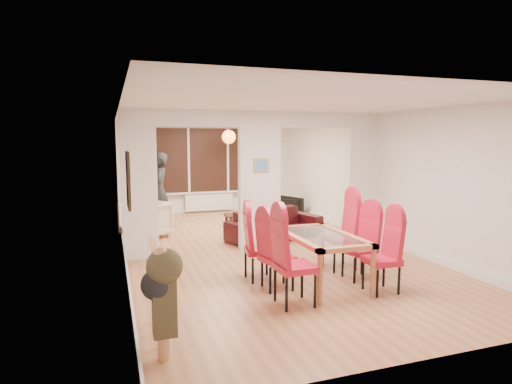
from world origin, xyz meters
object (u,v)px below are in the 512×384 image
dining_chair_la (295,260)px  bottle (244,208)px  dining_table (321,259)px  dining_chair_lb (277,253)px  coffee_table (247,218)px  television (290,206)px  armchair (146,220)px  dining_chair_ra (382,255)px  sofa (275,224)px  dining_chair_rb (359,245)px  dining_chair_lc (260,245)px  person (159,191)px  bowl (248,212)px  dining_chair_rc (340,234)px

dining_chair_la → bottle: bearing=79.4°
dining_table → bottle: dining_table is taller
dining_chair_lb → coffee_table: (1.04, 4.65, -0.39)m
television → armchair: bearing=89.9°
dining_chair_lb → coffee_table: bearing=65.2°
dining_chair_ra → sofa: 3.47m
television → dining_chair_rb: bearing=145.8°
dining_chair_la → armchair: size_ratio=1.36×
sofa → coffee_table: sofa is taller
dining_chair_lb → dining_chair_lc: dining_chair_lc is taller
person → bowl: size_ratio=7.57×
dining_chair_rc → dining_chair_lc: bearing=-172.9°
dining_chair_la → bottle: 5.34m
dining_chair_lc → sofa: dining_chair_lc is taller
dining_chair_rb → dining_chair_rc: 0.55m
dining_chair_rb → dining_chair_ra: bearing=-104.0°
dining_chair_lb → television: size_ratio=1.17×
person → coffee_table: (2.14, -0.03, -0.77)m
dining_chair_lc → television: dining_chair_lc is taller
dining_chair_la → television: 6.54m
dining_chair_la → dining_table: bearing=41.2°
dining_chair_lc → person: size_ratio=0.59×
dining_chair_rc → coffee_table: (-0.25, 4.10, -0.45)m
dining_chair_ra → coffee_table: size_ratio=0.97×
dining_table → sofa: bearing=81.6°
dining_chair_lb → person: size_ratio=0.58×
dining_chair_rb → dining_chair_rc: size_ratio=0.90×
dining_chair_lb → bottle: size_ratio=3.72×
dining_chair_rb → dining_chair_lc: bearing=149.4°
dining_chair_lb → dining_chair_lc: size_ratio=0.97×
sofa → person: bearing=121.0°
dining_chair_la → sofa: (1.10, 3.49, -0.27)m
dining_chair_lb → person: (-1.10, 4.67, 0.38)m
dining_chair_rb → person: 5.26m
dining_chair_lb → bottle: bearing=66.4°
dining_chair_lc → armchair: 3.67m
dining_table → television: 5.75m
armchair → bowl: armchair is taller
bowl → dining_table: bearing=-95.0°
dining_table → television: bearing=71.2°
dining_chair_la → coffee_table: size_ratio=1.07×
dining_chair_rc → bottle: bearing=98.1°
dining_table → bowl: size_ratio=6.57×
dining_chair_rb → person: person is taller
dining_chair_ra → dining_chair_rb: 0.58m
armchair → coffee_table: size_ratio=0.79×
bottle → bowl: 0.18m
dining_chair_la → person: bearing=101.3°
sofa → bottle: 1.77m
dining_chair_lc → bowl: size_ratio=4.47×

